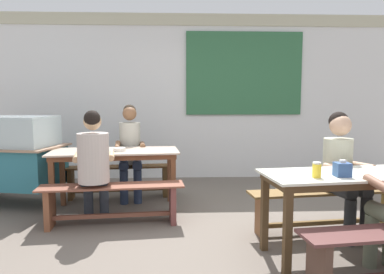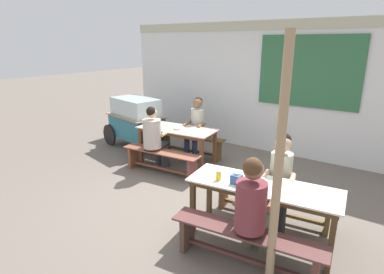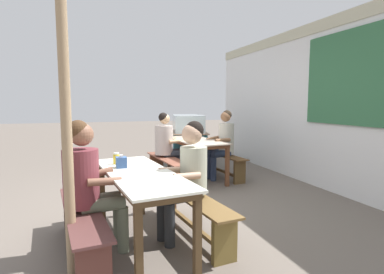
% 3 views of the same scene
% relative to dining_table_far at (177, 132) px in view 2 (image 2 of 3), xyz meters
% --- Properties ---
extents(ground_plane, '(40.00, 40.00, 0.00)m').
position_rel_dining_table_far_xyz_m(ground_plane, '(1.10, -0.98, -0.67)').
color(ground_plane, '#675D54').
extents(backdrop_wall, '(7.43, 0.23, 2.83)m').
position_rel_dining_table_far_xyz_m(backdrop_wall, '(1.13, 1.87, 0.81)').
color(backdrop_wall, silver).
rests_on(backdrop_wall, ground_plane).
extents(dining_table_far, '(1.62, 0.83, 0.75)m').
position_rel_dining_table_far_xyz_m(dining_table_far, '(0.00, 0.00, 0.00)').
color(dining_table_far, '#BFAC98').
rests_on(dining_table_far, ground_plane).
extents(dining_table_near, '(1.86, 0.83, 0.75)m').
position_rel_dining_table_far_xyz_m(dining_table_near, '(2.41, -1.44, 0.00)').
color(dining_table_near, silver).
rests_on(dining_table_near, ground_plane).
extents(bench_far_back, '(1.56, 0.41, 0.45)m').
position_rel_dining_table_far_xyz_m(bench_far_back, '(-0.06, 0.57, -0.39)').
color(bench_far_back, brown).
rests_on(bench_far_back, ground_plane).
extents(bench_far_front, '(1.60, 0.47, 0.45)m').
position_rel_dining_table_far_xyz_m(bench_far_front, '(0.06, -0.57, -0.38)').
color(bench_far_front, brown).
rests_on(bench_far_front, ground_plane).
extents(bench_near_back, '(1.72, 0.48, 0.45)m').
position_rel_dining_table_far_xyz_m(bench_near_back, '(2.35, -0.88, -0.38)').
color(bench_near_back, brown).
rests_on(bench_near_back, ground_plane).
extents(bench_near_front, '(1.71, 0.51, 0.45)m').
position_rel_dining_table_far_xyz_m(bench_near_front, '(2.48, -2.01, -0.37)').
color(bench_near_front, brown).
rests_on(bench_near_front, ground_plane).
extents(food_cart, '(1.80, 1.12, 1.17)m').
position_rel_dining_table_far_xyz_m(food_cart, '(-1.45, 0.30, 0.00)').
color(food_cart, teal).
rests_on(food_cart, ground_plane).
extents(person_center_facing, '(0.44, 0.54, 1.31)m').
position_rel_dining_table_far_xyz_m(person_center_facing, '(0.12, 0.51, 0.06)').
color(person_center_facing, '#27344F').
rests_on(person_center_facing, ground_plane).
extents(person_left_back_turned, '(0.49, 0.57, 1.27)m').
position_rel_dining_table_far_xyz_m(person_left_back_turned, '(-0.14, -0.52, 0.04)').
color(person_left_back_turned, '#333944').
rests_on(person_left_back_turned, ground_plane).
extents(person_near_front, '(0.47, 0.58, 1.30)m').
position_rel_dining_table_far_xyz_m(person_near_front, '(2.50, -1.94, 0.06)').
color(person_near_front, '#5F6753').
rests_on(person_near_front, ground_plane).
extents(person_right_near_table, '(0.46, 0.55, 1.26)m').
position_rel_dining_table_far_xyz_m(person_right_near_table, '(2.44, -0.94, 0.05)').
color(person_right_near_table, '#232528').
rests_on(person_right_near_table, ground_plane).
extents(tissue_box, '(0.12, 0.11, 0.14)m').
position_rel_dining_table_far_xyz_m(tissue_box, '(2.13, -1.60, 0.14)').
color(tissue_box, '#345791').
rests_on(tissue_box, dining_table_near).
extents(condiment_jar, '(0.07, 0.07, 0.13)m').
position_rel_dining_table_far_xyz_m(condiment_jar, '(1.91, -1.63, 0.14)').
color(condiment_jar, yellow).
rests_on(condiment_jar, dining_table_near).
extents(soup_bowl, '(0.15, 0.15, 0.04)m').
position_rel_dining_table_far_xyz_m(soup_bowl, '(0.07, -0.07, 0.10)').
color(soup_bowl, silver).
rests_on(soup_bowl, dining_table_far).
extents(wooden_support_post, '(0.09, 0.09, 2.50)m').
position_rel_dining_table_far_xyz_m(wooden_support_post, '(2.80, -2.10, 0.58)').
color(wooden_support_post, '#A18360').
rests_on(wooden_support_post, ground_plane).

